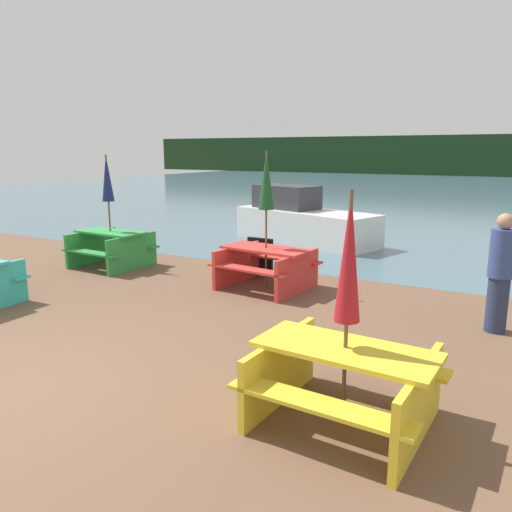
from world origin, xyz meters
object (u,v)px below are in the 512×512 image
umbrella_navy (107,180)px  umbrella_crimson (349,259)px  picnic_table_red (266,264)px  person (500,273)px  boat (302,221)px  umbrella_darkgreen (266,182)px  picnic_table_green (111,246)px  signboard (260,256)px  picnic_table_yellow (344,377)px

umbrella_navy → umbrella_crimson: (6.54, -3.55, -0.32)m
umbrella_crimson → picnic_table_red: bearing=127.4°
person → picnic_table_red: bearing=174.3°
boat → person: (5.26, -5.06, 0.25)m
umbrella_darkgreen → person: umbrella_darkgreen is taller
picnic_table_green → umbrella_crimson: (6.54, -3.55, 1.09)m
umbrella_navy → person: umbrella_navy is taller
picnic_table_green → signboard: bearing=17.1°
picnic_table_red → umbrella_navy: (-3.72, -0.13, 1.41)m
picnic_table_red → signboard: bearing=125.3°
umbrella_navy → signboard: 3.60m
picnic_table_yellow → umbrella_navy: (-6.54, 3.55, 1.42)m
picnic_table_green → person: person is taller
person → umbrella_darkgreen: bearing=174.3°
umbrella_darkgreen → boat: size_ratio=0.57×
umbrella_navy → umbrella_crimson: bearing=-28.5°
umbrella_darkgreen → picnic_table_yellow: bearing=-52.6°
picnic_table_green → signboard: (3.13, 0.96, -0.08)m
picnic_table_yellow → person: bearing=73.0°
umbrella_navy → boat: 5.48m
umbrella_crimson → boat: (-4.25, 8.37, -0.97)m
person → signboard: 4.60m
picnic_table_green → person: bearing=-1.9°
picnic_table_green → picnic_table_red: bearing=2.1°
signboard → picnic_table_yellow: bearing=-53.0°
umbrella_navy → picnic_table_red: bearing=2.1°
picnic_table_yellow → person: 3.47m
picnic_table_yellow → person: person is taller
umbrella_navy → umbrella_crimson: umbrella_navy is taller
picnic_table_yellow → picnic_table_green: 7.44m
picnic_table_green → umbrella_darkgreen: umbrella_darkgreen is taller
umbrella_navy → umbrella_darkgreen: size_ratio=0.97×
picnic_table_green → umbrella_crimson: umbrella_crimson is taller
picnic_table_yellow → umbrella_darkgreen: bearing=127.4°
picnic_table_yellow → signboard: size_ratio=2.24×
picnic_table_green → umbrella_navy: umbrella_navy is taller
picnic_table_yellow → umbrella_crimson: bearing=-153.4°
umbrella_crimson → picnic_table_yellow: bearing=26.6°
umbrella_crimson → person: umbrella_crimson is taller
picnic_table_yellow → signboard: signboard is taller
picnic_table_green → umbrella_darkgreen: size_ratio=0.63×
signboard → boat: bearing=102.4°
boat → person: person is taller
signboard → umbrella_darkgreen: bearing=-54.7°
picnic_table_yellow → boat: (-4.25, 8.37, 0.13)m
picnic_table_green → picnic_table_red: picnic_table_green is taller
picnic_table_green → umbrella_crimson: 7.52m
picnic_table_yellow → picnic_table_green: size_ratio=1.08×
umbrella_navy → picnic_table_yellow: bearing=-28.5°
picnic_table_green → umbrella_navy: (0.00, 0.00, 1.41)m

